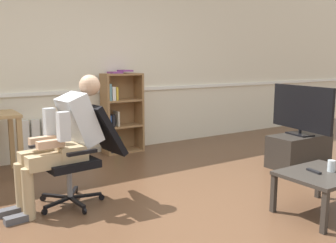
{
  "coord_description": "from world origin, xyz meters",
  "views": [
    {
      "loc": [
        -2.04,
        -2.51,
        1.36
      ],
      "look_at": [
        0.15,
        0.85,
        0.7
      ],
      "focal_mm": 39.66,
      "sensor_mm": 36.0,
      "label": 1
    }
  ],
  "objects_px": {
    "person_seated": "(64,138)",
    "drinking_glass": "(331,166)",
    "tv_screen": "(301,109)",
    "coffee_table": "(322,178)",
    "radiator": "(56,139)",
    "spare_remote": "(314,171)",
    "bookshelf": "(120,113)",
    "office_chair": "(84,149)",
    "tv_stand": "(299,150)"
  },
  "relations": [
    {
      "from": "drinking_glass",
      "to": "bookshelf",
      "type": "bearing_deg",
      "value": 100.93
    },
    {
      "from": "office_chair",
      "to": "drinking_glass",
      "type": "height_order",
      "value": "office_chair"
    },
    {
      "from": "tv_stand",
      "to": "drinking_glass",
      "type": "xyz_separation_m",
      "value": [
        -1.03,
        -1.12,
        0.23
      ]
    },
    {
      "from": "office_chair",
      "to": "tv_stand",
      "type": "height_order",
      "value": "office_chair"
    },
    {
      "from": "tv_screen",
      "to": "drinking_glass",
      "type": "height_order",
      "value": "tv_screen"
    },
    {
      "from": "spare_remote",
      "to": "tv_screen",
      "type": "bearing_deg",
      "value": -127.41
    },
    {
      "from": "coffee_table",
      "to": "spare_remote",
      "type": "height_order",
      "value": "spare_remote"
    },
    {
      "from": "radiator",
      "to": "tv_screen",
      "type": "xyz_separation_m",
      "value": [
        2.55,
        -2.04,
        0.45
      ]
    },
    {
      "from": "radiator",
      "to": "spare_remote",
      "type": "relative_size",
      "value": 6.13
    },
    {
      "from": "bookshelf",
      "to": "coffee_table",
      "type": "height_order",
      "value": "bookshelf"
    },
    {
      "from": "spare_remote",
      "to": "office_chair",
      "type": "bearing_deg",
      "value": -30.71
    },
    {
      "from": "bookshelf",
      "to": "person_seated",
      "type": "xyz_separation_m",
      "value": [
        -1.34,
        -1.61,
        0.07
      ]
    },
    {
      "from": "tv_screen",
      "to": "person_seated",
      "type": "bearing_deg",
      "value": 92.52
    },
    {
      "from": "bookshelf",
      "to": "spare_remote",
      "type": "bearing_deg",
      "value": -81.5
    },
    {
      "from": "radiator",
      "to": "tv_screen",
      "type": "height_order",
      "value": "tv_screen"
    },
    {
      "from": "radiator",
      "to": "drinking_glass",
      "type": "xyz_separation_m",
      "value": [
        1.52,
        -3.17,
        0.14
      ]
    },
    {
      "from": "tv_screen",
      "to": "coffee_table",
      "type": "xyz_separation_m",
      "value": [
        -1.12,
        -1.1,
        -0.41
      ]
    },
    {
      "from": "office_chair",
      "to": "person_seated",
      "type": "relative_size",
      "value": 0.77
    },
    {
      "from": "office_chair",
      "to": "tv_screen",
      "type": "relative_size",
      "value": 0.95
    },
    {
      "from": "person_seated",
      "to": "bookshelf",
      "type": "bearing_deg",
      "value": 134.51
    },
    {
      "from": "tv_screen",
      "to": "radiator",
      "type": "bearing_deg",
      "value": 60.28
    },
    {
      "from": "person_seated",
      "to": "drinking_glass",
      "type": "relative_size",
      "value": 11.88
    },
    {
      "from": "bookshelf",
      "to": "tv_screen",
      "type": "relative_size",
      "value": 1.23
    },
    {
      "from": "office_chair",
      "to": "person_seated",
      "type": "distance_m",
      "value": 0.24
    },
    {
      "from": "coffee_table",
      "to": "tv_stand",
      "type": "bearing_deg",
      "value": 44.71
    },
    {
      "from": "drinking_glass",
      "to": "spare_remote",
      "type": "bearing_deg",
      "value": 153.67
    },
    {
      "from": "bookshelf",
      "to": "radiator",
      "type": "distance_m",
      "value": 0.98
    },
    {
      "from": "bookshelf",
      "to": "person_seated",
      "type": "distance_m",
      "value": 2.1
    },
    {
      "from": "radiator",
      "to": "office_chair",
      "type": "relative_size",
      "value": 0.97
    },
    {
      "from": "radiator",
      "to": "person_seated",
      "type": "distance_m",
      "value": 1.8
    },
    {
      "from": "office_chair",
      "to": "person_seated",
      "type": "xyz_separation_m",
      "value": [
        -0.2,
        -0.02,
        0.14
      ]
    },
    {
      "from": "tv_stand",
      "to": "bookshelf",
      "type": "bearing_deg",
      "value": 129.78
    },
    {
      "from": "radiator",
      "to": "bookshelf",
      "type": "bearing_deg",
      "value": -5.95
    },
    {
      "from": "bookshelf",
      "to": "office_chair",
      "type": "bearing_deg",
      "value": -125.73
    },
    {
      "from": "spare_remote",
      "to": "drinking_glass",
      "type": "bearing_deg",
      "value": 164.4
    },
    {
      "from": "bookshelf",
      "to": "drinking_glass",
      "type": "height_order",
      "value": "bookshelf"
    },
    {
      "from": "radiator",
      "to": "spare_remote",
      "type": "height_order",
      "value": "radiator"
    },
    {
      "from": "radiator",
      "to": "tv_stand",
      "type": "distance_m",
      "value": 3.27
    },
    {
      "from": "coffee_table",
      "to": "spare_remote",
      "type": "relative_size",
      "value": 4.78
    },
    {
      "from": "bookshelf",
      "to": "office_chair",
      "type": "distance_m",
      "value": 1.96
    },
    {
      "from": "bookshelf",
      "to": "tv_screen",
      "type": "xyz_separation_m",
      "value": [
        1.62,
        -1.95,
        0.16
      ]
    },
    {
      "from": "person_seated",
      "to": "coffee_table",
      "type": "xyz_separation_m",
      "value": [
        1.85,
        -1.44,
        -0.32
      ]
    },
    {
      "from": "person_seated",
      "to": "drinking_glass",
      "type": "bearing_deg",
      "value": 47.35
    },
    {
      "from": "tv_stand",
      "to": "coffee_table",
      "type": "xyz_separation_m",
      "value": [
        -1.11,
        -1.1,
        0.13
      ]
    },
    {
      "from": "bookshelf",
      "to": "radiator",
      "type": "height_order",
      "value": "bookshelf"
    },
    {
      "from": "tv_screen",
      "to": "spare_remote",
      "type": "height_order",
      "value": "tv_screen"
    },
    {
      "from": "office_chair",
      "to": "drinking_glass",
      "type": "bearing_deg",
      "value": 43.94
    },
    {
      "from": "tv_screen",
      "to": "coffee_table",
      "type": "relative_size",
      "value": 1.39
    },
    {
      "from": "radiator",
      "to": "drinking_glass",
      "type": "relative_size",
      "value": 8.89
    },
    {
      "from": "coffee_table",
      "to": "office_chair",
      "type": "bearing_deg",
      "value": 138.6
    }
  ]
}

